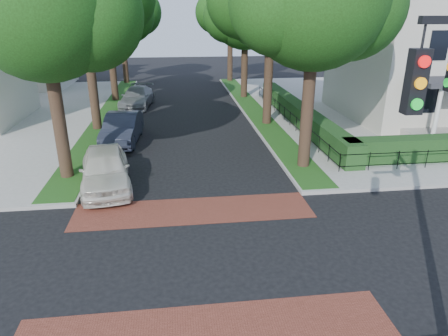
{
  "coord_description": "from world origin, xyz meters",
  "views": [
    {
      "loc": [
        -0.51,
        -10.41,
        7.05
      ],
      "look_at": [
        1.2,
        3.44,
        1.6
      ],
      "focal_mm": 32.0,
      "sensor_mm": 36.0,
      "label": 1
    }
  ],
  "objects": [
    {
      "name": "tree_left_back",
      "position": [
        -5.4,
        33.24,
        7.41
      ],
      "size": [
        7.75,
        6.66,
        10.44
      ],
      "color": "black",
      "rests_on": "sidewalk_nw"
    },
    {
      "name": "parked_car_front",
      "position": [
        -3.6,
        5.89,
        0.85
      ],
      "size": [
        2.77,
        5.24,
        1.7
      ],
      "primitive_type": "imported",
      "rotation": [
        0.0,
        0.0,
        0.16
      ],
      "color": "silver",
      "rests_on": "ground"
    },
    {
      "name": "tree_right_back",
      "position": [
        5.6,
        33.23,
        7.27
      ],
      "size": [
        7.5,
        6.45,
        10.2
      ],
      "color": "black",
      "rests_on": "sidewalk_ne"
    },
    {
      "name": "sidewalk_ne",
      "position": [
        19.5,
        19.0,
        0.07
      ],
      "size": [
        30.0,
        30.0,
        0.15
      ],
      "primitive_type": "cube",
      "color": "gray",
      "rests_on": "ground"
    },
    {
      "name": "tree_left_far",
      "position": [
        -5.4,
        24.22,
        7.12
      ],
      "size": [
        7.0,
        6.02,
        9.86
      ],
      "color": "black",
      "rests_on": "sidewalk_nw"
    },
    {
      "name": "grass_strip_nw",
      "position": [
        -5.4,
        19.1,
        0.16
      ],
      "size": [
        1.6,
        29.8,
        0.02
      ],
      "primitive_type": "cube",
      "color": "#224413",
      "rests_on": "sidewalk_nw"
    },
    {
      "name": "grass_strip_ne",
      "position": [
        5.4,
        19.1,
        0.16
      ],
      "size": [
        1.6,
        29.8,
        0.02
      ],
      "primitive_type": "cube",
      "color": "#224413",
      "rests_on": "sidewalk_ne"
    },
    {
      "name": "parked_car_rear",
      "position": [
        -3.51,
        21.71,
        0.77
      ],
      "size": [
        2.78,
        5.54,
        1.54
      ],
      "primitive_type": "imported",
      "rotation": [
        0.0,
        0.0,
        -0.12
      ],
      "color": "slate",
      "rests_on": "ground"
    },
    {
      "name": "parked_car_middle",
      "position": [
        -3.6,
        12.29,
        0.84
      ],
      "size": [
        2.1,
        5.21,
        1.68
      ],
      "primitive_type": "imported",
      "rotation": [
        0.0,
        0.0,
        -0.06
      ],
      "color": "#212632",
      "rests_on": "ground"
    },
    {
      "name": "fence_main_road",
      "position": [
        6.9,
        15.0,
        0.6
      ],
      "size": [
        0.06,
        18.0,
        0.9
      ],
      "primitive_type": null,
      "color": "black",
      "rests_on": "sidewalk_ne"
    },
    {
      "name": "tree_left_near",
      "position": [
        -5.4,
        7.23,
        7.27
      ],
      "size": [
        7.5,
        6.45,
        10.2
      ],
      "color": "black",
      "rests_on": "sidewalk_nw"
    },
    {
      "name": "ground",
      "position": [
        0.0,
        0.0,
        0.0
      ],
      "size": [
        120.0,
        120.0,
        0.0
      ],
      "primitive_type": "plane",
      "color": "black",
      "rests_on": "ground"
    },
    {
      "name": "crosswalk_far",
      "position": [
        0.0,
        3.2,
        0.01
      ],
      "size": [
        9.0,
        2.2,
        0.01
      ],
      "primitive_type": "cube",
      "color": "brown",
      "rests_on": "ground"
    },
    {
      "name": "tree_right_far",
      "position": [
        5.6,
        24.22,
        6.91
      ],
      "size": [
        7.25,
        6.23,
        9.74
      ],
      "color": "black",
      "rests_on": "sidewalk_ne"
    },
    {
      "name": "house_victorian",
      "position": [
        17.51,
        15.92,
        6.02
      ],
      "size": [
        13.0,
        13.05,
        12.48
      ],
      "color": "beige",
      "rests_on": "sidewalk_ne"
    },
    {
      "name": "house_left_far",
      "position": [
        -15.49,
        31.99,
        5.04
      ],
      "size": [
        10.0,
        9.0,
        10.14
      ],
      "color": "beige",
      "rests_on": "sidewalk_nw"
    },
    {
      "name": "hedge_main_road",
      "position": [
        7.7,
        15.0,
        0.75
      ],
      "size": [
        1.0,
        18.0,
        1.2
      ],
      "primitive_type": "cube",
      "color": "#143A18",
      "rests_on": "sidewalk_ne"
    }
  ]
}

